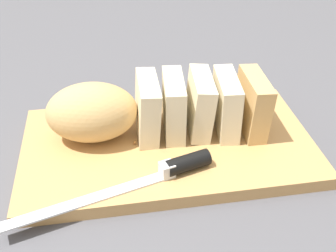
% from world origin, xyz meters
% --- Properties ---
extents(ground_plane, '(3.00, 3.00, 0.00)m').
position_xyz_m(ground_plane, '(0.00, 0.00, 0.00)').
color(ground_plane, '#4C4C51').
extents(cutting_board, '(0.47, 0.26, 0.02)m').
position_xyz_m(cutting_board, '(0.00, 0.00, 0.01)').
color(cutting_board, tan).
rests_on(cutting_board, ground_plane).
extents(bread_loaf, '(0.35, 0.12, 0.10)m').
position_xyz_m(bread_loaf, '(-0.03, 0.03, 0.07)').
color(bread_loaf, tan).
rests_on(bread_loaf, cutting_board).
extents(bread_knife, '(0.30, 0.11, 0.03)m').
position_xyz_m(bread_knife, '(-0.02, -0.08, 0.03)').
color(bread_knife, silver).
rests_on(bread_knife, cutting_board).
extents(crumb_near_knife, '(0.01, 0.01, 0.01)m').
position_xyz_m(crumb_near_knife, '(-0.05, -0.00, 0.03)').
color(crumb_near_knife, '#996633').
rests_on(crumb_near_knife, cutting_board).
extents(crumb_near_loaf, '(0.00, 0.00, 0.00)m').
position_xyz_m(crumb_near_loaf, '(-0.06, 0.07, 0.02)').
color(crumb_near_loaf, '#996633').
rests_on(crumb_near_loaf, cutting_board).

